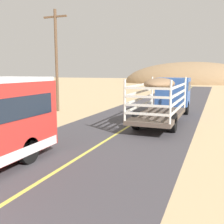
% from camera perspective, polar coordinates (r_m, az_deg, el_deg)
% --- Properties ---
extents(livestock_truck, '(2.53, 9.70, 3.02)m').
position_cam_1_polar(livestock_truck, '(19.83, 12.05, 3.80)').
color(livestock_truck, '#3359A5').
rests_on(livestock_truck, road_surface).
extents(power_pole_mid, '(2.20, 0.24, 8.51)m').
position_cam_1_polar(power_pole_mid, '(23.35, -11.89, 11.31)').
color(power_pole_mid, brown).
rests_on(power_pole_mid, ground).
extents(distant_hill, '(38.12, 21.38, 12.02)m').
position_cam_1_polar(distant_hill, '(79.24, 16.39, 5.98)').
color(distant_hill, '#957553').
rests_on(distant_hill, ground).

